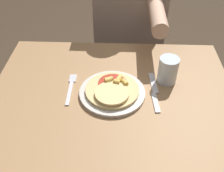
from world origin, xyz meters
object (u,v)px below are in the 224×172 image
at_px(dining_table, 112,124).
at_px(drinking_glass, 168,70).
at_px(fork, 71,87).
at_px(plate, 112,93).
at_px(person_diner, 129,27).
at_px(pizza, 112,90).
at_px(knife, 154,92).

height_order(dining_table, drinking_glass, drinking_glass).
relative_size(fork, drinking_glass, 1.63).
height_order(dining_table, plate, plate).
relative_size(plate, fork, 1.41).
bearing_deg(person_diner, pizza, -96.85).
relative_size(dining_table, pizza, 4.63).
xyz_separation_m(dining_table, fork, (-0.16, 0.06, 0.15)).
xyz_separation_m(pizza, drinking_glass, (0.21, 0.09, 0.03)).
xyz_separation_m(plate, fork, (-0.16, 0.03, -0.00)).
bearing_deg(fork, knife, -3.13).
distance_m(pizza, fork, 0.17).
bearing_deg(pizza, plate, 105.73).
xyz_separation_m(dining_table, person_diner, (0.07, 0.63, 0.10)).
height_order(fork, person_diner, person_diner).
xyz_separation_m(fork, drinking_glass, (0.37, 0.05, 0.05)).
distance_m(dining_table, knife, 0.22).
bearing_deg(pizza, person_diner, 83.15).
distance_m(dining_table, fork, 0.22).
bearing_deg(dining_table, drinking_glass, 27.66).
height_order(pizza, fork, pizza).
relative_size(plate, drinking_glass, 2.30).
xyz_separation_m(pizza, person_diner, (0.07, 0.61, -0.07)).
bearing_deg(drinking_glass, dining_table, -152.34).
bearing_deg(drinking_glass, fork, -171.74).
distance_m(plate, drinking_glass, 0.23).
relative_size(knife, drinking_glass, 2.06).
xyz_separation_m(pizza, fork, (-0.16, 0.03, -0.02)).
bearing_deg(fork, drinking_glass, 8.26).
distance_m(plate, person_diner, 0.61).
relative_size(pizza, person_diner, 0.16).
relative_size(pizza, knife, 0.91).
bearing_deg(knife, plate, -175.22).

